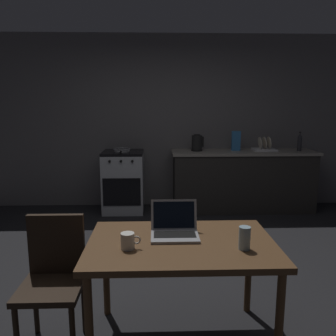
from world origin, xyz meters
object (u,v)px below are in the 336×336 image
cereal_box (236,141)px  dish_rack (264,148)px  chair (54,273)px  coffee_mug (128,241)px  bottle (300,142)px  drinking_glass (245,238)px  electric_kettle (197,143)px  dining_table (181,252)px  frying_pan (122,150)px  stove_oven (124,181)px  laptop (175,229)px

cereal_box → dish_rack: cereal_box is taller
chair → cereal_box: cereal_box is taller
chair → coffee_mug: bearing=-12.4°
bottle → dish_rack: size_ratio=0.85×
drinking_glass → electric_kettle: bearing=88.8°
chair → dish_rack: (2.32, 2.99, 0.46)m
electric_kettle → coffee_mug: electric_kettle is taller
dining_table → frying_pan: frying_pan is taller
stove_oven → chair: bearing=-93.6°
electric_kettle → dish_rack: bearing=0.0°
electric_kettle → dish_rack: 1.03m
frying_pan → cereal_box: size_ratio=1.46×
laptop → coffee_mug: 0.37m
dish_rack → electric_kettle: bearing=-180.0°
stove_oven → dining_table: bearing=-77.7°
laptop → bottle: 3.52m
laptop → dish_rack: size_ratio=0.94×
coffee_mug → drinking_glass: 0.72m
dish_rack → laptop: bearing=-117.4°
stove_oven → dining_table: stove_oven is taller
frying_pan → chair: bearing=-93.4°
chair → cereal_box: bearing=61.0°
dining_table → electric_kettle: bearing=81.6°
laptop → drinking_glass: bearing=-35.3°
stove_oven → laptop: (0.62, -2.92, 0.32)m
laptop → dish_rack: (1.51, 2.92, 0.19)m
coffee_mug → drinking_glass: bearing=-2.3°
dish_rack → coffee_mug: bearing=-120.0°
stove_oven → laptop: size_ratio=2.86×
stove_oven → electric_kettle: (1.11, 0.00, 0.58)m
dish_rack → chair: bearing=-127.9°
laptop → electric_kettle: electric_kettle is taller
coffee_mug → dish_rack: 3.62m
cereal_box → frying_pan: bearing=-178.4°
stove_oven → coffee_mug: bearing=-84.1°
stove_oven → cereal_box: (1.70, 0.02, 0.61)m
laptop → bottle: (2.02, 2.87, 0.28)m
electric_kettle → drinking_glass: 3.17m
laptop → drinking_glass: laptop is taller
stove_oven → frying_pan: (-0.01, -0.03, 0.48)m
dish_rack → stove_oven: bearing=-179.9°
electric_kettle → bottle: (1.54, -0.05, 0.02)m
frying_pan → cereal_box: cereal_box is taller
stove_oven → dish_rack: 2.19m
laptop → frying_pan: frying_pan is taller
stove_oven → coffee_mug: stove_oven is taller
coffee_mug → drinking_glass: drinking_glass is taller
dining_table → coffee_mug: coffee_mug is taller
chair → coffee_mug: 0.60m
laptop → drinking_glass: (0.42, -0.24, 0.03)m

